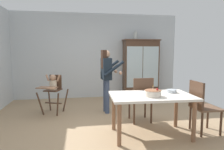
# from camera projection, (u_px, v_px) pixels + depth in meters

# --- Properties ---
(ground_plane) EXTENTS (6.24, 6.24, 0.00)m
(ground_plane) POSITION_uv_depth(u_px,v_px,m) (110.00, 126.00, 4.00)
(ground_plane) COLOR tan
(wall_back) EXTENTS (5.32, 0.06, 2.70)m
(wall_back) POSITION_uv_depth(u_px,v_px,m) (97.00, 56.00, 6.42)
(wall_back) COLOR silver
(wall_back) RESTS_ON ground_plane
(china_cabinet) EXTENTS (1.17, 0.48, 1.88)m
(china_cabinet) POSITION_uv_depth(u_px,v_px,m) (141.00, 68.00, 6.44)
(china_cabinet) COLOR #4C3323
(china_cabinet) RESTS_ON ground_plane
(ceramic_vase) EXTENTS (0.13, 0.13, 0.27)m
(ceramic_vase) POSITION_uv_depth(u_px,v_px,m) (135.00, 36.00, 6.29)
(ceramic_vase) COLOR #B2B7B2
(ceramic_vase) RESTS_ON china_cabinet
(high_chair_with_toddler) EXTENTS (0.74, 0.81, 0.95)m
(high_chair_with_toddler) POSITION_uv_depth(u_px,v_px,m) (53.00, 87.00, 4.75)
(high_chair_with_toddler) COLOR #4C3323
(high_chair_with_toddler) RESTS_ON ground_plane
(adult_person) EXTENTS (0.54, 0.52, 1.53)m
(adult_person) POSITION_uv_depth(u_px,v_px,m) (107.00, 73.00, 4.78)
(adult_person) COLOR #3D4C6B
(adult_person) RESTS_ON ground_plane
(dining_table) EXTENTS (1.47, 0.92, 0.74)m
(dining_table) POSITION_uv_depth(u_px,v_px,m) (151.00, 100.00, 3.48)
(dining_table) COLOR silver
(dining_table) RESTS_ON ground_plane
(birthday_cake) EXTENTS (0.28, 0.28, 0.19)m
(birthday_cake) POSITION_uv_depth(u_px,v_px,m) (153.00, 93.00, 3.34)
(birthday_cake) COLOR beige
(birthday_cake) RESTS_ON dining_table
(serving_bowl) EXTENTS (0.18, 0.18, 0.05)m
(serving_bowl) POSITION_uv_depth(u_px,v_px,m) (172.00, 91.00, 3.65)
(serving_bowl) COLOR #B2BCC6
(serving_bowl) RESTS_ON dining_table
(dining_chair_far_side) EXTENTS (0.45, 0.45, 0.96)m
(dining_chair_far_side) POSITION_uv_depth(u_px,v_px,m) (142.00, 97.00, 4.12)
(dining_chair_far_side) COLOR #4C3323
(dining_chair_far_side) RESTS_ON ground_plane
(dining_chair_right_end) EXTENTS (0.44, 0.44, 0.96)m
(dining_chair_right_end) POSITION_uv_depth(u_px,v_px,m) (201.00, 103.00, 3.60)
(dining_chair_right_end) COLOR #4C3323
(dining_chair_right_end) RESTS_ON ground_plane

